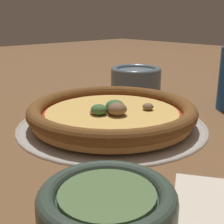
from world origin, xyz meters
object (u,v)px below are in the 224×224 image
at_px(pizza_tray, 112,124).
at_px(bowl_far, 107,218).
at_px(pizza, 112,112).
at_px(bowl_near, 136,79).

distance_m(pizza_tray, bowl_far, 0.30).
bearing_deg(bowl_far, pizza_tray, 46.59).
distance_m(pizza_tray, pizza, 0.02).
xyz_separation_m(pizza_tray, pizza, (-0.00, -0.00, 0.02)).
height_order(pizza_tray, pizza, pizza).
bearing_deg(bowl_near, pizza, -146.16).
distance_m(pizza, bowl_near, 0.25).
distance_m(pizza_tray, bowl_near, 0.25).
height_order(pizza_tray, bowl_near, bowl_near).
bearing_deg(pizza, pizza_tray, 66.82).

